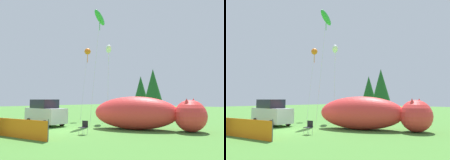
# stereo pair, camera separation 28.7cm
# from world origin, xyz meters

# --- Properties ---
(ground_plane) EXTENTS (120.00, 120.00, 0.00)m
(ground_plane) POSITION_xyz_m (0.00, 0.00, 0.00)
(ground_plane) COLOR #477F33
(parked_car) EXTENTS (4.42, 1.96, 2.29)m
(parked_car) POSITION_xyz_m (-4.32, 0.70, 1.11)
(parked_car) COLOR #B7BCC1
(parked_car) RESTS_ON ground
(folding_chair) EXTENTS (0.58, 0.58, 0.89)m
(folding_chair) POSITION_xyz_m (2.12, -0.11, 0.54)
(folding_chair) COLOR black
(folding_chair) RESTS_ON ground
(inflatable_cat) EXTENTS (8.36, 5.27, 2.53)m
(inflatable_cat) POSITION_xyz_m (3.79, 4.47, 1.17)
(inflatable_cat) COLOR red
(inflatable_cat) RESTS_ON ground
(kite_orange_flower) EXTENTS (2.12, 2.74, 8.22)m
(kite_orange_flower) POSITION_xyz_m (-5.75, 6.73, 7.80)
(kite_orange_flower) COLOR silver
(kite_orange_flower) RESTS_ON ground
(kite_white_ghost) EXTENTS (1.83, 1.73, 8.06)m
(kite_white_ghost) POSITION_xyz_m (-2.40, 6.82, 7.60)
(kite_white_ghost) COLOR silver
(kite_white_ghost) RESTS_ON ground
(kite_green_fish) EXTENTS (1.81, 3.17, 11.22)m
(kite_green_fish) POSITION_xyz_m (-2.18, 5.30, 10.51)
(kite_green_fish) COLOR silver
(kite_green_fish) RESTS_ON ground
(horizon_tree_west) EXTENTS (3.31, 3.31, 7.90)m
(horizon_tree_west) POSITION_xyz_m (-17.81, 33.70, 4.85)
(horizon_tree_west) COLOR brown
(horizon_tree_west) RESTS_ON ground
(horizon_tree_mid) EXTENTS (3.59, 3.59, 8.57)m
(horizon_tree_mid) POSITION_xyz_m (-11.33, 29.10, 5.26)
(horizon_tree_mid) COLOR brown
(horizon_tree_mid) RESTS_ON ground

